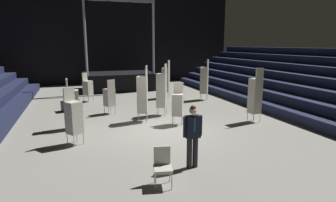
{
  "coord_description": "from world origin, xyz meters",
  "views": [
    {
      "loc": [
        -3.17,
        -10.02,
        3.38
      ],
      "look_at": [
        -0.09,
        -0.84,
        1.4
      ],
      "focal_mm": 29.85,
      "sensor_mm": 36.0,
      "label": 1
    }
  ],
  "objects_px": {
    "chair_stack_front_left": "(204,80)",
    "chair_stack_aisle_left": "(162,90)",
    "chair_stack_mid_right": "(166,79)",
    "equipment_road_case": "(71,106)",
    "loose_chair_near_man": "(163,164)",
    "chair_stack_rear_right": "(88,87)",
    "chair_stack_rear_centre": "(142,94)",
    "stage_riser": "(119,80)",
    "chair_stack_mid_centre": "(255,95)",
    "chair_stack_front_right": "(74,117)",
    "chair_stack_mid_left": "(109,97)",
    "man_with_tie": "(193,133)",
    "chair_stack_aisle_right": "(178,104)",
    "chair_stack_rear_left": "(73,104)"
  },
  "relations": [
    {
      "from": "chair_stack_front_left",
      "to": "chair_stack_aisle_left",
      "type": "xyz_separation_m",
      "value": [
        -3.61,
        -2.82,
        0.0
      ]
    },
    {
      "from": "chair_stack_mid_right",
      "to": "equipment_road_case",
      "type": "bearing_deg",
      "value": 137.9
    },
    {
      "from": "loose_chair_near_man",
      "to": "chair_stack_mid_right",
      "type": "bearing_deg",
      "value": -97.02
    },
    {
      "from": "chair_stack_rear_right",
      "to": "loose_chair_near_man",
      "type": "distance_m",
      "value": 11.15
    },
    {
      "from": "chair_stack_rear_centre",
      "to": "loose_chair_near_man",
      "type": "bearing_deg",
      "value": -168.95
    },
    {
      "from": "stage_riser",
      "to": "equipment_road_case",
      "type": "distance_m",
      "value": 7.16
    },
    {
      "from": "chair_stack_mid_centre",
      "to": "equipment_road_case",
      "type": "height_order",
      "value": "chair_stack_mid_centre"
    },
    {
      "from": "chair_stack_front_right",
      "to": "chair_stack_rear_centre",
      "type": "xyz_separation_m",
      "value": [
        2.88,
        2.11,
        0.25
      ]
    },
    {
      "from": "chair_stack_mid_left",
      "to": "chair_stack_mid_right",
      "type": "xyz_separation_m",
      "value": [
        3.9,
        3.03,
        0.34
      ]
    },
    {
      "from": "chair_stack_front_left",
      "to": "chair_stack_rear_centre",
      "type": "distance_m",
      "value": 5.96
    },
    {
      "from": "man_with_tie",
      "to": "equipment_road_case",
      "type": "distance_m",
      "value": 8.86
    },
    {
      "from": "chair_stack_aisle_right",
      "to": "stage_riser",
      "type": "bearing_deg",
      "value": -55.82
    },
    {
      "from": "equipment_road_case",
      "to": "chair_stack_front_left",
      "type": "bearing_deg",
      "value": 3.42
    },
    {
      "from": "chair_stack_mid_left",
      "to": "chair_stack_aisle_right",
      "type": "distance_m",
      "value": 3.78
    },
    {
      "from": "chair_stack_mid_centre",
      "to": "equipment_road_case",
      "type": "distance_m",
      "value": 9.1
    },
    {
      "from": "chair_stack_rear_left",
      "to": "chair_stack_rear_centre",
      "type": "distance_m",
      "value": 2.91
    },
    {
      "from": "stage_riser",
      "to": "chair_stack_mid_right",
      "type": "height_order",
      "value": "stage_riser"
    },
    {
      "from": "chair_stack_mid_centre",
      "to": "chair_stack_rear_centre",
      "type": "height_order",
      "value": "chair_stack_rear_centre"
    },
    {
      "from": "chair_stack_front_right",
      "to": "chair_stack_mid_centre",
      "type": "xyz_separation_m",
      "value": [
        7.52,
        0.48,
        0.21
      ]
    },
    {
      "from": "chair_stack_rear_right",
      "to": "chair_stack_aisle_right",
      "type": "relative_size",
      "value": 0.95
    },
    {
      "from": "chair_stack_front_left",
      "to": "chair_stack_rear_centre",
      "type": "xyz_separation_m",
      "value": [
        -4.74,
        -3.62,
        0.0
      ]
    },
    {
      "from": "loose_chair_near_man",
      "to": "chair_stack_front_right",
      "type": "bearing_deg",
      "value": -49.7
    },
    {
      "from": "chair_stack_mid_centre",
      "to": "chair_stack_rear_right",
      "type": "bearing_deg",
      "value": 126.88
    },
    {
      "from": "stage_riser",
      "to": "equipment_road_case",
      "type": "bearing_deg",
      "value": -118.9
    },
    {
      "from": "chair_stack_rear_right",
      "to": "loose_chair_near_man",
      "type": "height_order",
      "value": "chair_stack_rear_right"
    },
    {
      "from": "stage_riser",
      "to": "loose_chair_near_man",
      "type": "distance_m",
      "value": 15.2
    },
    {
      "from": "chair_stack_aisle_right",
      "to": "equipment_road_case",
      "type": "height_order",
      "value": "chair_stack_aisle_right"
    },
    {
      "from": "man_with_tie",
      "to": "chair_stack_aisle_right",
      "type": "xyz_separation_m",
      "value": [
        1.1,
        4.11,
        -0.11
      ]
    },
    {
      "from": "chair_stack_mid_right",
      "to": "equipment_road_case",
      "type": "relative_size",
      "value": 2.66
    },
    {
      "from": "chair_stack_rear_left",
      "to": "equipment_road_case",
      "type": "relative_size",
      "value": 2.28
    },
    {
      "from": "chair_stack_front_left",
      "to": "chair_stack_aisle_right",
      "type": "xyz_separation_m",
      "value": [
        -3.44,
        -4.58,
        -0.34
      ]
    },
    {
      "from": "chair_stack_mid_left",
      "to": "chair_stack_aisle_left",
      "type": "height_order",
      "value": "chair_stack_aisle_left"
    },
    {
      "from": "chair_stack_mid_left",
      "to": "equipment_road_case",
      "type": "relative_size",
      "value": 1.9
    },
    {
      "from": "man_with_tie",
      "to": "chair_stack_rear_left",
      "type": "distance_m",
      "value": 5.79
    },
    {
      "from": "chair_stack_mid_right",
      "to": "equipment_road_case",
      "type": "xyz_separation_m",
      "value": [
        -5.72,
        -1.75,
        -0.94
      ]
    },
    {
      "from": "chair_stack_front_right",
      "to": "chair_stack_mid_right",
      "type": "bearing_deg",
      "value": -163.41
    },
    {
      "from": "chair_stack_aisle_left",
      "to": "chair_stack_mid_right",
      "type": "bearing_deg",
      "value": 8.35
    },
    {
      "from": "chair_stack_front_right",
      "to": "chair_stack_rear_left",
      "type": "relative_size",
      "value": 0.96
    },
    {
      "from": "chair_stack_front_left",
      "to": "stage_riser",
      "type": "bearing_deg",
      "value": 71.93
    },
    {
      "from": "chair_stack_rear_left",
      "to": "loose_chair_near_man",
      "type": "bearing_deg",
      "value": 20.79
    },
    {
      "from": "chair_stack_front_left",
      "to": "equipment_road_case",
      "type": "height_order",
      "value": "chair_stack_front_left"
    },
    {
      "from": "chair_stack_rear_left",
      "to": "loose_chair_near_man",
      "type": "distance_m",
      "value": 5.94
    },
    {
      "from": "chair_stack_mid_right",
      "to": "chair_stack_rear_left",
      "type": "height_order",
      "value": "chair_stack_mid_right"
    },
    {
      "from": "chair_stack_mid_centre",
      "to": "chair_stack_rear_left",
      "type": "xyz_separation_m",
      "value": [
        -7.53,
        1.46,
        -0.17
      ]
    },
    {
      "from": "chair_stack_rear_right",
      "to": "equipment_road_case",
      "type": "distance_m",
      "value": 2.47
    },
    {
      "from": "chair_stack_front_left",
      "to": "chair_stack_mid_right",
      "type": "relative_size",
      "value": 1.04
    },
    {
      "from": "chair_stack_rear_left",
      "to": "chair_stack_rear_centre",
      "type": "xyz_separation_m",
      "value": [
        2.9,
        0.17,
        0.21
      ]
    },
    {
      "from": "chair_stack_rear_centre",
      "to": "chair_stack_aisle_right",
      "type": "xyz_separation_m",
      "value": [
        1.29,
        -0.96,
        -0.34
      ]
    },
    {
      "from": "chair_stack_mid_left",
      "to": "loose_chair_near_man",
      "type": "height_order",
      "value": "chair_stack_mid_left"
    },
    {
      "from": "chair_stack_mid_right",
      "to": "chair_stack_aisle_right",
      "type": "xyz_separation_m",
      "value": [
        -1.39,
        -5.86,
        -0.29
      ]
    }
  ]
}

